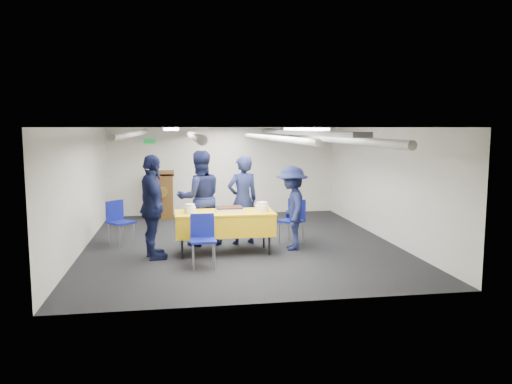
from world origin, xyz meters
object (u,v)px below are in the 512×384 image
at_px(podium, 162,194).
at_px(sailor_a, 243,200).
at_px(sailor_c, 153,207).
at_px(sailor_b, 200,198).
at_px(sheet_cake, 229,209).
at_px(chair_near, 203,235).
at_px(sailor_d, 292,208).
at_px(chair_right, 294,216).
at_px(serving_table, 225,223).
at_px(chair_left, 118,218).

distance_m(podium, sailor_a, 3.54).
height_order(sailor_a, sailor_c, sailor_c).
bearing_deg(podium, sailor_b, -75.05).
relative_size(sheet_cake, chair_near, 0.57).
distance_m(sheet_cake, sailor_d, 1.20).
xyz_separation_m(chair_near, chair_right, (1.90, 1.45, 0.00)).
distance_m(podium, sailor_b, 3.17).
height_order(serving_table, sailor_a, sailor_a).
xyz_separation_m(podium, chair_near, (0.78, -4.60, -0.08)).
bearing_deg(sailor_c, serving_table, -93.34).
distance_m(chair_right, sailor_c, 2.89).
bearing_deg(sheet_cake, chair_near, -122.08).
bearing_deg(chair_near, sailor_d, 27.43).
height_order(chair_right, sailor_b, sailor_b).
xyz_separation_m(chair_right, sailor_c, (-2.74, -0.84, 0.39)).
relative_size(serving_table, sailor_a, 1.02).
relative_size(chair_right, chair_left, 1.00).
bearing_deg(sailor_d, chair_right, 169.76).
height_order(chair_right, sailor_a, sailor_a).
height_order(sheet_cake, podium, podium).
distance_m(chair_near, sailor_c, 1.10).
bearing_deg(sailor_d, sailor_b, -104.24).
height_order(chair_right, chair_left, same).
distance_m(chair_right, sailor_b, 1.92).
xyz_separation_m(chair_left, sailor_a, (2.43, -0.33, 0.35)).
bearing_deg(chair_right, sheet_cake, -156.24).
height_order(serving_table, chair_near, chair_near).
bearing_deg(serving_table, podium, 107.95).
height_order(chair_left, sailor_a, sailor_a).
relative_size(chair_near, sailor_b, 0.47).
bearing_deg(sailor_b, sailor_c, 38.33).
bearing_deg(sailor_d, chair_near, -55.54).
bearing_deg(chair_left, sailor_d, -15.57).
bearing_deg(sailor_c, podium, -13.12).
distance_m(chair_left, sailor_a, 2.48).
bearing_deg(chair_left, chair_right, -5.95).
relative_size(chair_near, chair_right, 1.00).
bearing_deg(serving_table, sailor_c, -170.96).
xyz_separation_m(podium, sailor_d, (2.51, -3.71, 0.18)).
height_order(podium, sailor_a, sailor_a).
height_order(chair_near, sailor_d, sailor_d).
distance_m(sailor_a, sailor_c, 1.92).
distance_m(serving_table, podium, 3.99).
distance_m(chair_right, sailor_a, 1.09).
bearing_deg(chair_right, sailor_d, -107.28).
height_order(podium, sailor_c, sailor_c).
distance_m(chair_right, sailor_d, 0.64).
bearing_deg(podium, sailor_a, -62.05).
xyz_separation_m(sheet_cake, chair_right, (1.37, 0.60, -0.28)).
height_order(sheet_cake, sailor_c, sailor_c).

